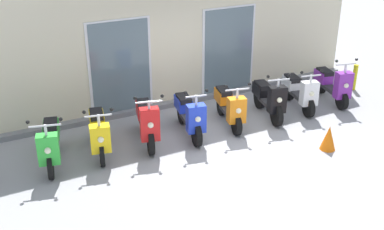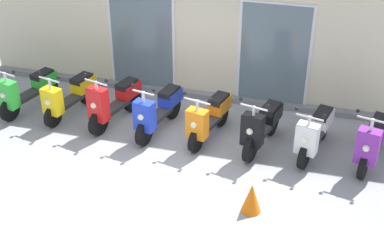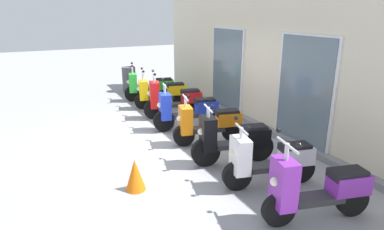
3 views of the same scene
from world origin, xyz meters
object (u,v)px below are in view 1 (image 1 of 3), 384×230
(curb_bollard, at_px, (355,77))
(traffic_cone, at_px, (329,138))
(scooter_red, at_px, (147,121))
(scooter_orange, at_px, (229,106))
(scooter_yellow, at_px, (99,131))
(scooter_green, at_px, (50,142))
(scooter_blue, at_px, (189,115))
(scooter_white, at_px, (299,91))
(scooter_purple, at_px, (333,84))
(scooter_black, at_px, (269,98))

(curb_bollard, bearing_deg, traffic_cone, -142.68)
(scooter_red, xyz_separation_m, scooter_orange, (1.99, -0.05, -0.04))
(scooter_yellow, xyz_separation_m, curb_bollard, (7.15, 0.20, -0.12))
(traffic_cone, bearing_deg, scooter_green, 158.25)
(scooter_blue, xyz_separation_m, scooter_white, (3.03, 0.02, -0.02))
(scooter_red, bearing_deg, scooter_purple, -1.06)
(scooter_white, distance_m, curb_bollard, 2.16)
(traffic_cone, bearing_deg, scooter_purple, 45.97)
(scooter_purple, bearing_deg, scooter_red, 178.94)
(scooter_blue, distance_m, scooter_black, 2.06)
(traffic_cone, bearing_deg, scooter_blue, 138.69)
(scooter_green, distance_m, scooter_black, 5.00)
(scooter_red, height_order, scooter_purple, scooter_purple)
(scooter_red, relative_size, scooter_blue, 0.98)
(scooter_black, xyz_separation_m, traffic_cone, (0.15, -1.88, -0.21))
(scooter_green, distance_m, scooter_orange, 3.96)
(scooter_white, bearing_deg, scooter_purple, -2.93)
(scooter_orange, relative_size, curb_bollard, 2.16)
(scooter_green, height_order, scooter_black, scooter_black)
(scooter_white, xyz_separation_m, traffic_cone, (-0.83, -1.96, -0.19))
(scooter_blue, bearing_deg, scooter_white, 0.42)
(scooter_green, distance_m, scooter_blue, 2.94)
(scooter_blue, relative_size, curb_bollard, 2.33)
(scooter_orange, relative_size, traffic_cone, 2.91)
(scooter_red, distance_m, scooter_black, 3.02)
(scooter_orange, bearing_deg, curb_bollard, 4.22)
(scooter_black, height_order, traffic_cone, scooter_black)
(scooter_red, height_order, scooter_orange, scooter_red)
(scooter_yellow, bearing_deg, scooter_blue, -3.53)
(scooter_purple, bearing_deg, curb_bollard, 17.42)
(scooter_green, bearing_deg, scooter_orange, -1.44)
(scooter_green, bearing_deg, scooter_yellow, 0.42)
(scooter_blue, relative_size, traffic_cone, 3.13)
(scooter_orange, height_order, traffic_cone, scooter_orange)
(scooter_black, bearing_deg, scooter_orange, 176.14)
(scooter_orange, height_order, scooter_white, scooter_orange)
(scooter_red, xyz_separation_m, scooter_purple, (5.01, -0.09, -0.02))
(scooter_green, relative_size, scooter_black, 1.02)
(traffic_cone, bearing_deg, scooter_black, 94.41)
(scooter_green, relative_size, curb_bollard, 2.27)
(scooter_red, xyz_separation_m, curb_bollard, (6.13, 0.26, -0.15))
(scooter_red, height_order, traffic_cone, scooter_red)
(scooter_green, relative_size, traffic_cone, 3.06)
(scooter_yellow, height_order, scooter_purple, scooter_purple)
(scooter_orange, relative_size, scooter_black, 0.97)
(scooter_black, bearing_deg, scooter_blue, 178.49)
(scooter_purple, xyz_separation_m, curb_bollard, (1.12, 0.35, -0.12))
(scooter_yellow, height_order, scooter_black, scooter_black)
(scooter_blue, height_order, scooter_black, scooter_blue)
(scooter_black, xyz_separation_m, scooter_purple, (1.99, 0.02, 0.00))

